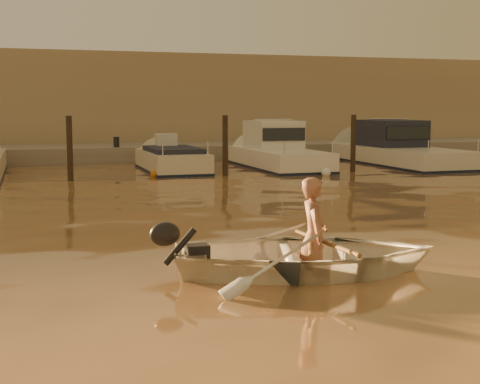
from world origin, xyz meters
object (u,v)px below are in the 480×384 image
object	(u,v)px
dinghy	(306,255)
moored_boat_3	(172,165)
person	(314,236)
moored_boat_5	(398,149)
waterfront_building	(57,105)
moored_boat_4	(278,151)

from	to	relation	value
dinghy	moored_boat_3	world-z (taller)	moored_boat_3
person	moored_boat_5	world-z (taller)	moored_boat_5
dinghy	moored_boat_3	bearing A→B (deg)	8.37
dinghy	person	distance (m)	0.27
moored_boat_5	waterfront_building	distance (m)	16.84
moored_boat_4	waterfront_building	bearing A→B (deg)	124.38
dinghy	waterfront_building	bearing A→B (deg)	17.93
moored_boat_4	person	bearing A→B (deg)	-109.10
dinghy	moored_boat_5	distance (m)	18.47
moored_boat_4	dinghy	bearing A→B (deg)	-109.46
dinghy	moored_boat_5	size ratio (longest dim) A/B	0.43
dinghy	person	bearing A→B (deg)	-90.00
moored_boat_5	waterfront_building	xyz separation A→B (m)	(-12.63, 11.00, 1.77)
moored_boat_4	waterfront_building	size ratio (longest dim) A/B	0.15
person	moored_boat_4	world-z (taller)	moored_boat_4
person	moored_boat_5	size ratio (longest dim) A/B	0.19
person	moored_boat_4	distance (m)	16.12
dinghy	moored_boat_4	xyz separation A→B (m)	(5.37, 15.21, 0.37)
moored_boat_3	waterfront_building	xyz separation A→B (m)	(-3.45, 11.00, 2.17)
moored_boat_4	moored_boat_3	bearing A→B (deg)	180.00
moored_boat_3	waterfront_building	world-z (taller)	waterfront_building
moored_boat_3	moored_boat_5	bearing A→B (deg)	0.00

